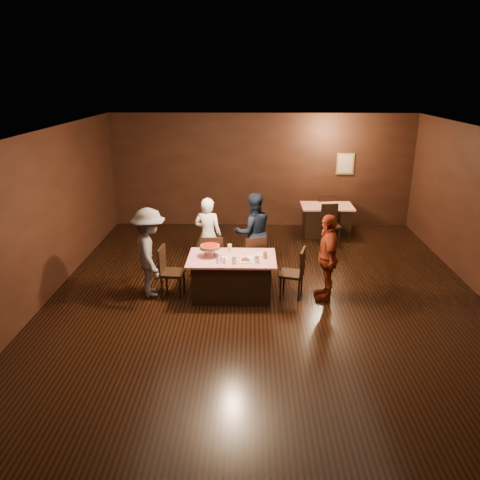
% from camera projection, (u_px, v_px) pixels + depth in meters
% --- Properties ---
extents(room, '(10.00, 10.04, 3.02)m').
position_uv_depth(room, '(269.00, 191.00, 7.54)').
color(room, black).
rests_on(room, ground).
extents(main_table, '(1.60, 1.00, 0.77)m').
position_uv_depth(main_table, '(232.00, 277.00, 8.64)').
color(main_table, '#A70B1D').
rests_on(main_table, ground).
extents(back_table, '(1.30, 0.90, 0.77)m').
position_uv_depth(back_table, '(326.00, 220.00, 12.04)').
color(back_table, red).
rests_on(back_table, ground).
extents(chair_far_left, '(0.43, 0.43, 0.95)m').
position_uv_depth(chair_far_left, '(213.00, 257.00, 9.33)').
color(chair_far_left, black).
rests_on(chair_far_left, ground).
extents(chair_far_right, '(0.51, 0.51, 0.95)m').
position_uv_depth(chair_far_right, '(253.00, 257.00, 9.31)').
color(chair_far_right, black).
rests_on(chair_far_right, ground).
extents(chair_end_left, '(0.46, 0.46, 0.95)m').
position_uv_depth(chair_end_left, '(172.00, 272.00, 8.63)').
color(chair_end_left, black).
rests_on(chair_end_left, ground).
extents(chair_end_right, '(0.51, 0.51, 0.95)m').
position_uv_depth(chair_end_right, '(292.00, 273.00, 8.59)').
color(chair_end_right, black).
rests_on(chair_end_right, ground).
extents(chair_back_near, '(0.47, 0.47, 0.95)m').
position_uv_depth(chair_back_near, '(331.00, 225.00, 11.35)').
color(chair_back_near, black).
rests_on(chair_back_near, ground).
extents(chair_back_far, '(0.49, 0.49, 0.95)m').
position_uv_depth(chair_back_far, '(323.00, 210.00, 12.58)').
color(chair_back_far, black).
rests_on(chair_back_far, ground).
extents(diner_white_jacket, '(0.65, 0.51, 1.59)m').
position_uv_depth(diner_white_jacket, '(208.00, 235.00, 9.63)').
color(diner_white_jacket, white).
rests_on(diner_white_jacket, ground).
extents(diner_navy_hoodie, '(0.96, 0.84, 1.67)m').
position_uv_depth(diner_navy_hoodie, '(253.00, 232.00, 9.67)').
color(diner_navy_hoodie, black).
rests_on(diner_navy_hoodie, ground).
extents(diner_grey_knit, '(0.94, 1.22, 1.67)m').
position_uv_depth(diner_grey_knit, '(150.00, 253.00, 8.54)').
color(diner_grey_knit, '#5A5A5F').
rests_on(diner_grey_knit, ground).
extents(diner_red_shirt, '(0.41, 0.95, 1.61)m').
position_uv_depth(diner_red_shirt, '(327.00, 257.00, 8.43)').
color(diner_red_shirt, maroon).
rests_on(diner_red_shirt, ground).
extents(pizza_stand, '(0.38, 0.38, 0.22)m').
position_uv_depth(pizza_stand, '(210.00, 247.00, 8.51)').
color(pizza_stand, black).
rests_on(pizza_stand, main_table).
extents(plate_with_slice, '(0.25, 0.25, 0.06)m').
position_uv_depth(plate_with_slice, '(245.00, 260.00, 8.33)').
color(plate_with_slice, white).
rests_on(plate_with_slice, main_table).
extents(plate_empty, '(0.25, 0.25, 0.01)m').
position_uv_depth(plate_empty, '(262.00, 254.00, 8.64)').
color(plate_empty, white).
rests_on(plate_empty, main_table).
extents(glass_front_left, '(0.08, 0.08, 0.14)m').
position_uv_depth(glass_front_left, '(234.00, 260.00, 8.20)').
color(glass_front_left, silver).
rests_on(glass_front_left, main_table).
extents(glass_front_right, '(0.08, 0.08, 0.14)m').
position_uv_depth(glass_front_right, '(257.00, 259.00, 8.24)').
color(glass_front_right, silver).
rests_on(glass_front_right, main_table).
extents(glass_amber, '(0.08, 0.08, 0.14)m').
position_uv_depth(glass_amber, '(265.00, 255.00, 8.43)').
color(glass_amber, '#BF7F26').
rests_on(glass_amber, main_table).
extents(glass_back, '(0.08, 0.08, 0.14)m').
position_uv_depth(glass_back, '(230.00, 248.00, 8.77)').
color(glass_back, silver).
rests_on(glass_back, main_table).
extents(condiments, '(0.17, 0.10, 0.09)m').
position_uv_depth(condiments, '(221.00, 261.00, 8.23)').
color(condiments, silver).
rests_on(condiments, main_table).
extents(napkin_center, '(0.19, 0.19, 0.01)m').
position_uv_depth(napkin_center, '(248.00, 257.00, 8.50)').
color(napkin_center, white).
rests_on(napkin_center, main_table).
extents(napkin_left, '(0.21, 0.21, 0.01)m').
position_uv_depth(napkin_left, '(223.00, 258.00, 8.47)').
color(napkin_left, white).
rests_on(napkin_left, main_table).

